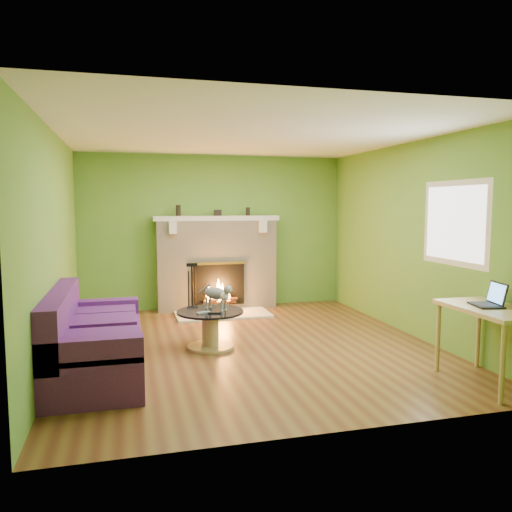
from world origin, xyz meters
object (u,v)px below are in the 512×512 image
(coffee_table, at_px, (210,326))
(sofa, at_px, (91,342))
(desk, at_px, (491,317))
(cat, at_px, (216,296))

(coffee_table, bearing_deg, sofa, -154.35)
(desk, relative_size, cat, 1.93)
(sofa, relative_size, coffee_table, 2.42)
(desk, height_order, cat, cat)
(sofa, distance_m, cat, 1.63)
(sofa, relative_size, desk, 1.91)
(sofa, xyz_separation_m, coffee_table, (1.36, 0.65, -0.08))
(coffee_table, bearing_deg, cat, 32.01)
(sofa, height_order, coffee_table, sofa)
(coffee_table, distance_m, desk, 3.15)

